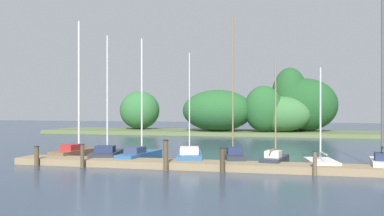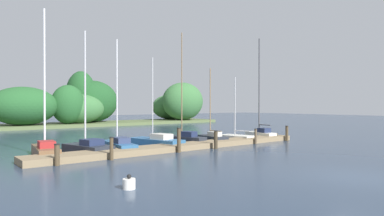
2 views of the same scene
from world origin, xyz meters
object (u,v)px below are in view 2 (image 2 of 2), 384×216
(mooring_piling_4, at_px, (256,136))
(sailboat_7, at_px, (260,132))
(sailboat_4, at_px, (183,138))
(sailboat_5, at_px, (211,138))
(sailboat_3, at_px, (155,142))
(mooring_piling_2, at_px, (179,140))
(sailboat_2, at_px, (118,145))
(sailboat_6, at_px, (236,137))
(mooring_piling_0, at_px, (57,155))
(mooring_piling_5, at_px, (287,133))
(sailboat_0, at_px, (45,148))
(mooring_piling_1, at_px, (111,148))
(channel_buoy_0, at_px, (129,183))
(mooring_piling_3, at_px, (216,140))
(sailboat_1, at_px, (87,147))

(mooring_piling_4, bearing_deg, sailboat_7, 35.19)
(sailboat_4, bearing_deg, sailboat_5, -116.73)
(sailboat_3, xyz_separation_m, mooring_piling_2, (-0.35, -3.27, 0.40))
(sailboat_2, xyz_separation_m, sailboat_6, (9.81, -0.69, -0.09))
(sailboat_2, bearing_deg, mooring_piling_0, 130.21)
(sailboat_4, distance_m, mooring_piling_0, 10.42)
(sailboat_2, distance_m, mooring_piling_5, 13.48)
(sailboat_3, relative_size, sailboat_4, 0.75)
(sailboat_4, bearing_deg, sailboat_3, 75.44)
(mooring_piling_0, distance_m, mooring_piling_5, 17.74)
(sailboat_3, relative_size, mooring_piling_4, 5.43)
(sailboat_0, height_order, mooring_piling_1, sailboat_0)
(sailboat_0, bearing_deg, mooring_piling_2, -110.17)
(channel_buoy_0, bearing_deg, mooring_piling_1, 70.23)
(sailboat_7, height_order, mooring_piling_4, sailboat_7)
(sailboat_4, relative_size, mooring_piling_5, 6.80)
(sailboat_5, height_order, mooring_piling_2, sailboat_5)
(sailboat_3, xyz_separation_m, mooring_piling_5, (10.29, -3.32, 0.25))
(mooring_piling_2, bearing_deg, mooring_piling_3, -4.09)
(sailboat_1, relative_size, channel_buoy_0, 14.39)
(mooring_piling_0, height_order, mooring_piling_3, mooring_piling_3)
(mooring_piling_0, bearing_deg, sailboat_7, 7.46)
(sailboat_6, bearing_deg, mooring_piling_1, 92.02)
(sailboat_2, height_order, mooring_piling_4, sailboat_2)
(mooring_piling_2, bearing_deg, mooring_piling_0, 179.88)
(sailboat_0, bearing_deg, mooring_piling_1, -140.15)
(sailboat_6, relative_size, mooring_piling_1, 4.22)
(mooring_piling_2, relative_size, channel_buoy_0, 2.97)
(sailboat_2, xyz_separation_m, sailboat_5, (7.55, -0.32, -0.01))
(sailboat_0, bearing_deg, sailboat_2, -88.59)
(sailboat_3, xyz_separation_m, sailboat_5, (4.72, -0.52, 0.01))
(mooring_piling_1, xyz_separation_m, mooring_piling_5, (15.04, 0.05, -0.00))
(sailboat_7, bearing_deg, mooring_piling_4, 129.92)
(mooring_piling_1, relative_size, mooring_piling_2, 0.80)
(sailboat_2, height_order, sailboat_5, sailboat_2)
(sailboat_7, bearing_deg, sailboat_6, 92.56)
(sailboat_0, xyz_separation_m, sailboat_1, (2.18, -0.53, -0.05))
(sailboat_0, xyz_separation_m, sailboat_2, (4.21, -0.47, -0.08))
(mooring_piling_1, bearing_deg, sailboat_2, 58.75)
(sailboat_7, bearing_deg, mooring_piling_1, 104.00)
(mooring_piling_3, distance_m, mooring_piling_5, 7.82)
(sailboat_5, height_order, channel_buoy_0, sailboat_5)
(sailboat_3, xyz_separation_m, mooring_piling_3, (2.47, -3.47, 0.25))
(mooring_piling_4, bearing_deg, channel_buoy_0, -155.89)
(sailboat_5, xyz_separation_m, mooring_piling_2, (-5.07, -2.76, 0.39))
(sailboat_3, height_order, channel_buoy_0, sailboat_3)
(sailboat_6, bearing_deg, sailboat_5, 70.73)
(mooring_piling_2, distance_m, mooring_piling_3, 2.83)
(sailboat_2, relative_size, mooring_piling_5, 5.86)
(sailboat_1, height_order, sailboat_6, sailboat_1)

